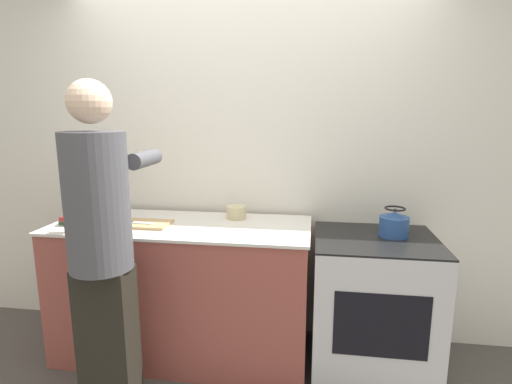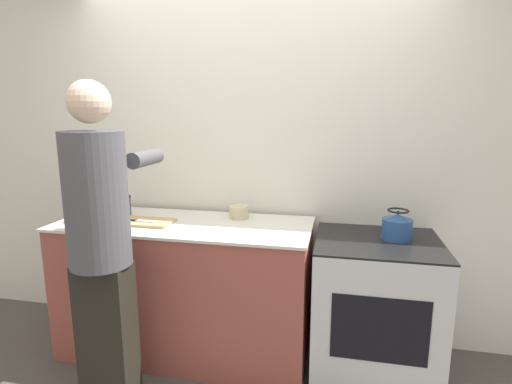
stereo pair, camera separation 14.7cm
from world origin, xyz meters
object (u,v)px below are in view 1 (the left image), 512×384
at_px(bowl_prep, 236,212).
at_px(knife, 136,223).
at_px(canister_jar, 116,207).
at_px(kettle, 394,224).
at_px(person, 102,241).
at_px(cutting_board, 143,224).
at_px(oven, 372,304).

bearing_deg(bowl_prep, knife, -155.82).
bearing_deg(canister_jar, kettle, -1.22).
height_order(person, bowl_prep, person).
bearing_deg(person, bowl_prep, 54.62).
xyz_separation_m(cutting_board, canister_jar, (-0.27, 0.17, 0.06)).
bearing_deg(person, kettle, 22.50).
height_order(person, knife, person).
xyz_separation_m(cutting_board, knife, (-0.04, -0.02, 0.01)).
bearing_deg(oven, knife, -176.58).
height_order(cutting_board, bowl_prep, bowl_prep).
xyz_separation_m(knife, kettle, (1.64, 0.15, 0.02)).
relative_size(oven, bowl_prep, 6.62).
bearing_deg(canister_jar, oven, -3.08).
relative_size(oven, cutting_board, 2.56).
distance_m(cutting_board, bowl_prep, 0.62).
relative_size(knife, bowl_prep, 1.60).
bearing_deg(bowl_prep, kettle, -7.09).
distance_m(oven, canister_jar, 1.85).
distance_m(knife, bowl_prep, 0.67).
distance_m(bowl_prep, canister_jar, 0.84).
distance_m(person, canister_jar, 0.75).
bearing_deg(knife, bowl_prep, 25.64).
height_order(oven, person, person).
relative_size(knife, kettle, 1.16).
relative_size(person, bowl_prep, 13.50).
relative_size(knife, canister_jar, 1.52).
bearing_deg(canister_jar, bowl_prep, 6.02).
height_order(knife, bowl_prep, bowl_prep).
relative_size(person, canister_jar, 12.87).
relative_size(cutting_board, knife, 1.62).
distance_m(oven, cutting_board, 1.57).
bearing_deg(cutting_board, canister_jar, 148.41).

